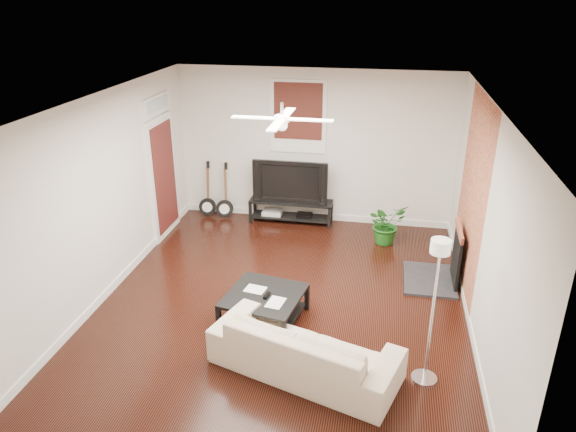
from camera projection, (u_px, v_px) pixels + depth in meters
name	position (u px, v px, depth m)	size (l,w,h in m)	color
room	(282.00, 210.00, 6.93)	(5.01, 6.01, 2.81)	black
brick_accent	(472.00, 196.00, 7.41)	(0.02, 2.20, 2.80)	#B15539
fireplace	(443.00, 254.00, 7.83)	(0.80, 1.10, 0.92)	black
window_back	(298.00, 117.00, 9.44)	(1.00, 0.06, 1.30)	#3B1910
door_left	(163.00, 166.00, 9.12)	(0.08, 1.00, 2.50)	white
tv_stand	(291.00, 211.00, 9.97)	(1.53, 0.41, 0.43)	black
tv	(291.00, 180.00, 9.75)	(1.37, 0.18, 0.79)	black
coffee_table	(264.00, 307.00, 7.01)	(0.94, 0.94, 0.40)	black
sofa	(305.00, 348.00, 6.03)	(2.15, 0.84, 0.63)	tan
floor_lamp	(432.00, 313.00, 5.67)	(0.29, 0.29, 1.75)	white
potted_plant	(386.00, 224.00, 9.09)	(0.64, 0.56, 0.71)	#1D5F1B
guitar_left	(207.00, 190.00, 10.09)	(0.33, 0.23, 1.07)	black
guitar_right	(224.00, 192.00, 10.01)	(0.33, 0.23, 1.07)	black
ceiling_fan	(282.00, 119.00, 6.45)	(1.24, 1.24, 0.32)	white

